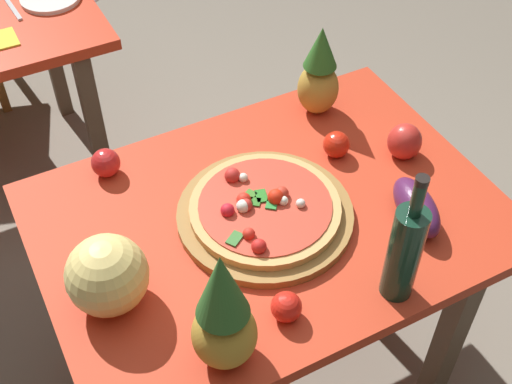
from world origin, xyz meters
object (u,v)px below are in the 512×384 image
(pizza_board, at_px, (265,215))
(pineapple_left, at_px, (223,315))
(pizza, at_px, (264,207))
(eggplant, at_px, (416,207))
(bell_pepper, at_px, (405,141))
(tomato_near_board, at_px, (286,307))
(display_table, at_px, (269,239))
(pineapple_right, at_px, (319,75))
(wine_bottle, at_px, (405,252))
(fork_utensil, at_px, (13,8))
(tomato_by_bottle, at_px, (336,144))
(tomato_at_corner, at_px, (106,163))
(melon, at_px, (107,275))

(pizza_board, xyz_separation_m, pineapple_left, (-0.26, -0.31, 0.14))
(pizza, bearing_deg, eggplant, -27.90)
(bell_pepper, relative_size, tomato_near_board, 1.48)
(tomato_near_board, bearing_deg, pineapple_left, -171.15)
(display_table, bearing_deg, pineapple_left, -131.34)
(pineapple_right, bearing_deg, pizza, -137.82)
(wine_bottle, bearing_deg, fork_utensil, 106.72)
(display_table, bearing_deg, bell_pepper, 3.70)
(eggplant, xyz_separation_m, tomato_by_bottle, (-0.05, 0.30, -0.01))
(display_table, height_order, eggplant, eggplant)
(pizza_board, distance_m, tomato_by_bottle, 0.31)
(pizza_board, bearing_deg, display_table, 20.00)
(display_table, xyz_separation_m, pineapple_right, (0.33, 0.31, 0.23))
(pizza, distance_m, pineapple_right, 0.48)
(eggplant, xyz_separation_m, fork_utensil, (-0.67, 1.50, -0.04))
(display_table, relative_size, pineapple_left, 3.51)
(display_table, height_order, tomato_by_bottle, tomato_by_bottle)
(tomato_at_corner, xyz_separation_m, tomato_near_board, (0.21, -0.63, -0.00))
(bell_pepper, bearing_deg, pineapple_right, 111.80)
(display_table, height_order, pineapple_left, pineapple_left)
(display_table, height_order, melon, melon)
(pizza_board, bearing_deg, tomato_at_corner, 131.59)
(pizza_board, xyz_separation_m, tomato_by_bottle, (0.29, 0.12, 0.03))
(pineapple_right, xyz_separation_m, fork_utensil, (-0.68, 1.00, -0.12))
(wine_bottle, xyz_separation_m, tomato_by_bottle, (0.12, 0.46, -0.10))
(pizza, distance_m, tomato_at_corner, 0.46)
(pineapple_left, relative_size, fork_utensil, 1.87)
(melon, bearing_deg, wine_bottle, -24.99)
(melon, xyz_separation_m, eggplant, (0.77, -0.12, -0.05))
(pizza_board, xyz_separation_m, pizza, (-0.00, 0.00, 0.03))
(melon, bearing_deg, bell_pepper, 6.26)
(pizza, xyz_separation_m, pineapple_right, (0.35, 0.32, 0.09))
(pizza, relative_size, melon, 2.06)
(eggplant, bearing_deg, pizza_board, 152.03)
(display_table, distance_m, pineapple_left, 0.49)
(pizza, xyz_separation_m, bell_pepper, (0.46, 0.03, 0.01))
(fork_utensil, bearing_deg, pizza, -80.11)
(fork_utensil, bearing_deg, pineapple_right, -60.12)
(pineapple_left, relative_size, tomato_near_board, 4.72)
(pizza, relative_size, tomato_by_bottle, 5.14)
(pineapple_right, xyz_separation_m, tomato_by_bottle, (-0.06, -0.20, -0.09))
(pizza_board, height_order, tomato_near_board, tomato_near_board)
(eggplant, height_order, tomato_at_corner, eggplant)
(display_table, distance_m, fork_utensil, 1.36)
(bell_pepper, bearing_deg, pizza_board, -175.67)
(display_table, height_order, fork_utensil, fork_utensil)
(wine_bottle, bearing_deg, pizza, 116.18)
(display_table, bearing_deg, tomato_by_bottle, 22.83)
(tomato_by_bottle, bearing_deg, pineapple_left, -141.94)
(display_table, height_order, pizza, pizza)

